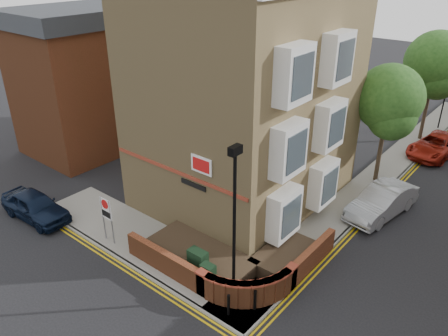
% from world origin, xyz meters
% --- Properties ---
extents(ground, '(120.00, 120.00, 0.00)m').
position_xyz_m(ground, '(0.00, 0.00, 0.00)').
color(ground, black).
rests_on(ground, ground).
extents(pavement_corner, '(13.00, 3.00, 0.12)m').
position_xyz_m(pavement_corner, '(-3.50, 1.50, 0.06)').
color(pavement_corner, gray).
rests_on(pavement_corner, ground).
extents(pavement_main, '(2.00, 32.00, 0.12)m').
position_xyz_m(pavement_main, '(2.00, 16.00, 0.06)').
color(pavement_main, gray).
rests_on(pavement_main, ground).
extents(kerb_side, '(13.00, 0.15, 0.12)m').
position_xyz_m(kerb_side, '(-3.50, 0.00, 0.06)').
color(kerb_side, gray).
rests_on(kerb_side, ground).
extents(kerb_main_near, '(0.15, 32.00, 0.12)m').
position_xyz_m(kerb_main_near, '(3.00, 16.00, 0.06)').
color(kerb_main_near, gray).
rests_on(kerb_main_near, ground).
extents(yellow_lines_side, '(13.00, 0.28, 0.01)m').
position_xyz_m(yellow_lines_side, '(-3.50, -0.25, 0.01)').
color(yellow_lines_side, gold).
rests_on(yellow_lines_side, ground).
extents(yellow_lines_main, '(0.28, 32.00, 0.01)m').
position_xyz_m(yellow_lines_main, '(3.25, 16.00, 0.01)').
color(yellow_lines_main, gold).
rests_on(yellow_lines_main, ground).
extents(corner_building, '(8.95, 10.40, 13.60)m').
position_xyz_m(corner_building, '(-2.84, 8.00, 6.23)').
color(corner_building, '#9D8353').
rests_on(corner_building, ground).
extents(garden_wall, '(6.80, 6.00, 1.20)m').
position_xyz_m(garden_wall, '(0.00, 2.50, 0.00)').
color(garden_wall, brown).
rests_on(garden_wall, ground).
extents(lamppost, '(0.25, 0.50, 6.30)m').
position_xyz_m(lamppost, '(1.60, 1.20, 3.34)').
color(lamppost, black).
rests_on(lamppost, pavement_corner).
extents(utility_cabinet_large, '(0.80, 0.45, 1.20)m').
position_xyz_m(utility_cabinet_large, '(-0.30, 1.30, 0.72)').
color(utility_cabinet_large, black).
rests_on(utility_cabinet_large, pavement_corner).
extents(utility_cabinet_small, '(0.55, 0.40, 1.10)m').
position_xyz_m(utility_cabinet_small, '(0.50, 1.00, 0.67)').
color(utility_cabinet_small, black).
rests_on(utility_cabinet_small, pavement_corner).
extents(bollard_near, '(0.11, 0.11, 0.90)m').
position_xyz_m(bollard_near, '(2.00, 0.40, 0.57)').
color(bollard_near, black).
rests_on(bollard_near, pavement_corner).
extents(bollard_far, '(0.11, 0.11, 0.90)m').
position_xyz_m(bollard_far, '(2.60, 1.20, 0.57)').
color(bollard_far, black).
rests_on(bollard_far, pavement_corner).
extents(zone_sign, '(0.72, 0.07, 2.20)m').
position_xyz_m(zone_sign, '(-5.00, 0.50, 1.64)').
color(zone_sign, slate).
rests_on(zone_sign, pavement_corner).
extents(side_building, '(6.40, 10.40, 9.00)m').
position_xyz_m(side_building, '(-15.00, 8.00, 4.55)').
color(side_building, brown).
rests_on(side_building, ground).
extents(tree_near, '(3.64, 3.65, 6.70)m').
position_xyz_m(tree_near, '(2.00, 14.05, 4.70)').
color(tree_near, '#382B1E').
rests_on(tree_near, pavement_main).
extents(tree_mid, '(4.03, 4.03, 7.42)m').
position_xyz_m(tree_mid, '(2.00, 22.05, 5.20)').
color(tree_mid, '#382B1E').
rests_on(tree_mid, pavement_main).
extents(traffic_light_assembly, '(0.20, 0.16, 4.20)m').
position_xyz_m(traffic_light_assembly, '(2.40, 25.00, 2.78)').
color(traffic_light_assembly, black).
rests_on(traffic_light_assembly, pavement_main).
extents(navy_hatchback, '(4.16, 1.89, 1.38)m').
position_xyz_m(navy_hatchback, '(-9.54, -0.50, 0.69)').
color(navy_hatchback, black).
rests_on(navy_hatchback, ground).
extents(silver_car_near, '(2.33, 4.77, 1.51)m').
position_xyz_m(silver_car_near, '(3.60, 10.66, 0.75)').
color(silver_car_near, '#9B9EA2').
rests_on(silver_car_near, ground).
extents(red_car_main, '(3.01, 5.19, 1.36)m').
position_xyz_m(red_car_main, '(3.60, 19.99, 0.68)').
color(red_car_main, '#A11E11').
rests_on(red_car_main, ground).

